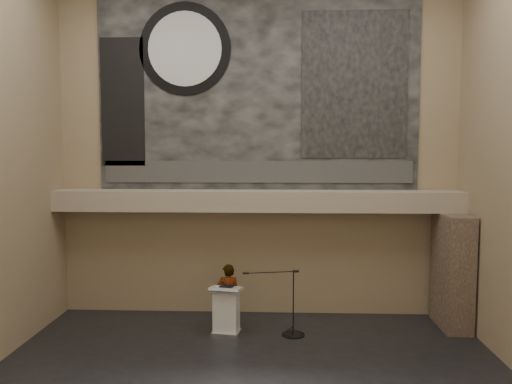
{
  "coord_description": "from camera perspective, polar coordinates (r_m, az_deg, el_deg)",
  "views": [
    {
      "loc": [
        0.5,
        -8.62,
        4.21
      ],
      "look_at": [
        0.0,
        3.2,
        3.2
      ],
      "focal_mm": 35.0,
      "sensor_mm": 36.0,
      "label": 1
    }
  ],
  "objects": [
    {
      "name": "sprinkler_left",
      "position": [
        12.44,
        -7.32,
        -2.27
      ],
      "size": [
        0.04,
        0.04,
        0.06
      ],
      "primitive_type": "cylinder",
      "color": "#B2893D",
      "rests_on": "soffit"
    },
    {
      "name": "banner_clock_face",
      "position": [
        12.98,
        -8.15,
        15.89
      ],
      "size": [
        1.84,
        0.02,
        1.84
      ],
      "primitive_type": "cylinder",
      "rotation": [
        1.57,
        0.0,
        0.0
      ],
      "color": "silver",
      "rests_on": "banner"
    },
    {
      "name": "wall_back",
      "position": [
        12.63,
        0.15,
        5.06
      ],
      "size": [
        10.0,
        0.02,
        8.5
      ],
      "primitive_type": "cube",
      "color": "#8C7D59",
      "rests_on": "floor"
    },
    {
      "name": "mic_stand",
      "position": [
        11.75,
        4.08,
        -14.97
      ],
      "size": [
        1.39,
        0.52,
        1.51
      ],
      "rotation": [
        0.0,
        0.0,
        0.2
      ],
      "color": "black",
      "rests_on": "floor"
    },
    {
      "name": "banner_text_strip",
      "position": [
        12.57,
        0.14,
        2.33
      ],
      "size": [
        7.76,
        0.02,
        0.55
      ],
      "primitive_type": "cube",
      "color": "#313131",
      "rests_on": "banner"
    },
    {
      "name": "banner_clock_rim",
      "position": [
        13.0,
        -8.13,
        15.88
      ],
      "size": [
        2.3,
        0.02,
        2.3
      ],
      "primitive_type": "cylinder",
      "rotation": [
        1.57,
        0.0,
        0.0
      ],
      "color": "black",
      "rests_on": "banner"
    },
    {
      "name": "papers",
      "position": [
        11.5,
        -3.91,
        -10.81
      ],
      "size": [
        0.3,
        0.35,
        0.0
      ],
      "primitive_type": "cube",
      "rotation": [
        0.0,
        0.0,
        0.29
      ],
      "color": "white",
      "rests_on": "lectern"
    },
    {
      "name": "lectern",
      "position": [
        11.69,
        -3.41,
        -13.36
      ],
      "size": [
        0.77,
        0.61,
        1.13
      ],
      "rotation": [
        0.0,
        0.0,
        -0.17
      ],
      "color": "silver",
      "rests_on": "floor"
    },
    {
      "name": "stone_pier",
      "position": [
        12.8,
        21.51,
        -8.37
      ],
      "size": [
        0.6,
        1.4,
        2.7
      ],
      "primitive_type": "cube",
      "color": "#46362B",
      "rests_on": "floor"
    },
    {
      "name": "sprinkler_right",
      "position": [
        12.34,
        8.92,
        -2.35
      ],
      "size": [
        0.04,
        0.04,
        0.06
      ],
      "primitive_type": "cylinder",
      "color": "#B2893D",
      "rests_on": "soffit"
    },
    {
      "name": "speaker_person",
      "position": [
        12.03,
        -3.19,
        -11.77
      ],
      "size": [
        0.59,
        0.41,
        1.53
      ],
      "primitive_type": "imported",
      "rotation": [
        0.0,
        0.0,
        3.23
      ],
      "color": "silver",
      "rests_on": "floor"
    },
    {
      "name": "binder",
      "position": [
        11.5,
        -3.4,
        -10.73
      ],
      "size": [
        0.34,
        0.3,
        0.04
      ],
      "primitive_type": "cube",
      "rotation": [
        0.0,
        0.0,
        -0.28
      ],
      "color": "black",
      "rests_on": "lectern"
    },
    {
      "name": "banner",
      "position": [
        12.68,
        0.15,
        11.63
      ],
      "size": [
        8.0,
        0.05,
        5.0
      ],
      "primitive_type": "cube",
      "color": "black",
      "rests_on": "wall_back"
    },
    {
      "name": "floor",
      "position": [
        9.6,
        -0.86,
        -21.12
      ],
      "size": [
        10.0,
        10.0,
        0.0
      ],
      "primitive_type": "plane",
      "color": "black",
      "rests_on": "ground"
    },
    {
      "name": "soffit",
      "position": [
        12.29,
        0.08,
        -1.0
      ],
      "size": [
        10.0,
        0.8,
        0.5
      ],
      "primitive_type": "cube",
      "color": "gray",
      "rests_on": "wall_back"
    },
    {
      "name": "banner_building_print",
      "position": [
        12.79,
        11.19,
        11.93
      ],
      "size": [
        2.6,
        0.02,
        3.6
      ],
      "primitive_type": "cube",
      "color": "black",
      "rests_on": "banner"
    },
    {
      "name": "wall_front",
      "position": [
        4.64,
        -3.76,
        5.4
      ],
      "size": [
        10.0,
        0.02,
        8.5
      ],
      "primitive_type": "cube",
      "color": "#8C7D59",
      "rests_on": "floor"
    },
    {
      "name": "banner_brick_print",
      "position": [
        13.19,
        -15.01,
        9.89
      ],
      "size": [
        1.1,
        0.02,
        3.2
      ],
      "primitive_type": "cube",
      "color": "black",
      "rests_on": "banner"
    }
  ]
}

